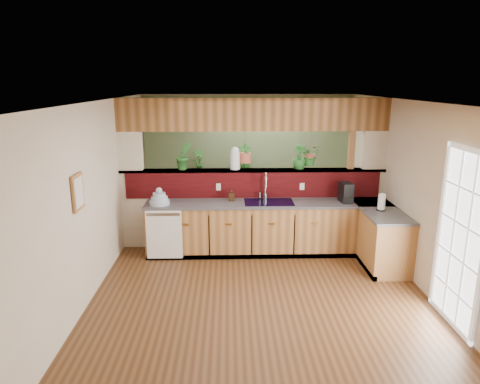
{
  "coord_description": "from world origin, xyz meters",
  "views": [
    {
      "loc": [
        -0.42,
        -5.92,
        2.87
      ],
      "look_at": [
        -0.24,
        0.7,
        1.15
      ],
      "focal_mm": 32.0,
      "sensor_mm": 36.0,
      "label": 1
    }
  ],
  "objects_px": {
    "faucet": "(265,185)",
    "paper_towel": "(382,202)",
    "glass_jar": "(235,158)",
    "soap_dispenser": "(232,195)",
    "coffee_maker": "(346,193)",
    "shelving_console": "(224,192)",
    "dish_stack": "(159,199)"
  },
  "relations": [
    {
      "from": "paper_towel",
      "to": "glass_jar",
      "type": "distance_m",
      "value": 2.51
    },
    {
      "from": "faucet",
      "to": "dish_stack",
      "type": "relative_size",
      "value": 1.45
    },
    {
      "from": "dish_stack",
      "to": "shelving_console",
      "type": "distance_m",
      "value": 2.63
    },
    {
      "from": "faucet",
      "to": "shelving_console",
      "type": "bearing_deg",
      "value": 108.93
    },
    {
      "from": "soap_dispenser",
      "to": "paper_towel",
      "type": "distance_m",
      "value": 2.43
    },
    {
      "from": "soap_dispenser",
      "to": "faucet",
      "type": "bearing_deg",
      "value": 4.69
    },
    {
      "from": "shelving_console",
      "to": "glass_jar",
      "type": "bearing_deg",
      "value": -82.64
    },
    {
      "from": "coffee_maker",
      "to": "glass_jar",
      "type": "height_order",
      "value": "glass_jar"
    },
    {
      "from": "dish_stack",
      "to": "shelving_console",
      "type": "bearing_deg",
      "value": 66.38
    },
    {
      "from": "faucet",
      "to": "paper_towel",
      "type": "relative_size",
      "value": 1.69
    },
    {
      "from": "faucet",
      "to": "paper_towel",
      "type": "xyz_separation_m",
      "value": [
        1.77,
        -0.67,
        -0.13
      ]
    },
    {
      "from": "faucet",
      "to": "coffee_maker",
      "type": "relative_size",
      "value": 1.45
    },
    {
      "from": "coffee_maker",
      "to": "glass_jar",
      "type": "bearing_deg",
      "value": 161.98
    },
    {
      "from": "dish_stack",
      "to": "paper_towel",
      "type": "bearing_deg",
      "value": -6.85
    },
    {
      "from": "paper_towel",
      "to": "coffee_maker",
      "type": "bearing_deg",
      "value": 131.35
    },
    {
      "from": "soap_dispenser",
      "to": "shelving_console",
      "type": "bearing_deg",
      "value": 94.06
    },
    {
      "from": "dish_stack",
      "to": "soap_dispenser",
      "type": "height_order",
      "value": "dish_stack"
    },
    {
      "from": "coffee_maker",
      "to": "shelving_console",
      "type": "distance_m",
      "value": 3.14
    },
    {
      "from": "shelving_console",
      "to": "coffee_maker",
      "type": "bearing_deg",
      "value": -47.25
    },
    {
      "from": "glass_jar",
      "to": "coffee_maker",
      "type": "bearing_deg",
      "value": -12.28
    },
    {
      "from": "shelving_console",
      "to": "soap_dispenser",
      "type": "bearing_deg",
      "value": -85.12
    },
    {
      "from": "dish_stack",
      "to": "shelving_console",
      "type": "height_order",
      "value": "dish_stack"
    },
    {
      "from": "soap_dispenser",
      "to": "coffee_maker",
      "type": "bearing_deg",
      "value": -4.04
    },
    {
      "from": "faucet",
      "to": "soap_dispenser",
      "type": "xyz_separation_m",
      "value": [
        -0.57,
        -0.05,
        -0.16
      ]
    },
    {
      "from": "coffee_maker",
      "to": "shelving_console",
      "type": "xyz_separation_m",
      "value": [
        -2.07,
        2.3,
        -0.55
      ]
    },
    {
      "from": "faucet",
      "to": "dish_stack",
      "type": "distance_m",
      "value": 1.79
    },
    {
      "from": "faucet",
      "to": "glass_jar",
      "type": "bearing_deg",
      "value": 156.6
    },
    {
      "from": "soap_dispenser",
      "to": "shelving_console",
      "type": "relative_size",
      "value": 0.14
    },
    {
      "from": "soap_dispenser",
      "to": "coffee_maker",
      "type": "relative_size",
      "value": 0.62
    },
    {
      "from": "glass_jar",
      "to": "shelving_console",
      "type": "xyz_separation_m",
      "value": [
        -0.22,
        1.9,
        -1.08
      ]
    },
    {
      "from": "glass_jar",
      "to": "shelving_console",
      "type": "relative_size",
      "value": 0.26
    },
    {
      "from": "shelving_console",
      "to": "faucet",
      "type": "bearing_deg",
      "value": -70.25
    }
  ]
}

